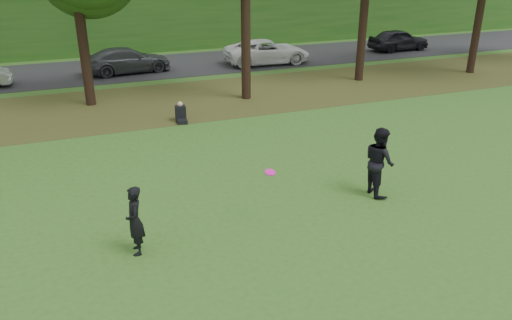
{
  "coord_description": "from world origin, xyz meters",
  "views": [
    {
      "loc": [
        -4.04,
        -9.41,
        6.49
      ],
      "look_at": [
        0.49,
        2.11,
        1.3
      ],
      "focal_mm": 35.0,
      "sensor_mm": 36.0,
      "label": 1
    }
  ],
  "objects": [
    {
      "name": "player_right",
      "position": [
        3.97,
        1.4,
        1.0
      ],
      "size": [
        0.85,
        1.05,
        2.01
      ],
      "primitive_type": "imported",
      "rotation": [
        0.0,
        0.0,
        1.47
      ],
      "color": "black",
      "rests_on": "ground"
    },
    {
      "name": "street",
      "position": [
        0.0,
        21.0,
        0.01
      ],
      "size": [
        70.0,
        7.0,
        0.02
      ],
      "primitive_type": "cube",
      "color": "black",
      "rests_on": "ground"
    },
    {
      "name": "player_left",
      "position": [
        -2.98,
        0.83,
        0.83
      ],
      "size": [
        0.44,
        0.63,
        1.67
      ],
      "primitive_type": "imported",
      "rotation": [
        0.0,
        0.0,
        -1.63
      ],
      "color": "black",
      "rests_on": "ground"
    },
    {
      "name": "seated_person",
      "position": [
        0.27,
        9.98,
        0.31
      ],
      "size": [
        0.48,
        0.77,
        0.83
      ],
      "rotation": [
        0.0,
        0.0,
        -0.1
      ],
      "color": "black",
      "rests_on": "ground"
    },
    {
      "name": "frisbee",
      "position": [
        0.43,
        0.98,
        1.42
      ],
      "size": [
        0.37,
        0.36,
        0.12
      ],
      "color": "#EA13A1",
      "rests_on": "ground"
    },
    {
      "name": "leaf_litter",
      "position": [
        0.0,
        13.0,
        0.01
      ],
      "size": [
        60.0,
        7.0,
        0.01
      ],
      "primitive_type": "cube",
      "color": "#403417",
      "rests_on": "ground"
    },
    {
      "name": "far_hedge",
      "position": [
        0.0,
        27.0,
        2.5
      ],
      "size": [
        70.0,
        3.0,
        5.0
      ],
      "primitive_type": "cube",
      "color": "#1E4A15",
      "rests_on": "ground"
    },
    {
      "name": "parked_cars",
      "position": [
        2.75,
        19.55,
        0.73
      ],
      "size": [
        39.32,
        3.24,
        1.48
      ],
      "color": "black",
      "rests_on": "street"
    },
    {
      "name": "ground",
      "position": [
        0.0,
        0.0,
        0.0
      ],
      "size": [
        120.0,
        120.0,
        0.0
      ],
      "primitive_type": "plane",
      "color": "#2C561B",
      "rests_on": "ground"
    }
  ]
}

